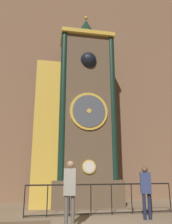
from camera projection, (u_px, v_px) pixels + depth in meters
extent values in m
cube|color=#846047|center=(74.00, 76.00, 12.57)|extent=(24.00, 0.30, 13.45)
cube|color=brown|center=(86.00, 192.00, 9.67)|extent=(3.09, 1.61, 1.10)
cube|color=brown|center=(86.00, 104.00, 10.69)|extent=(2.47, 1.40, 7.13)
cube|color=gold|center=(86.00, 40.00, 11.45)|extent=(2.67, 1.54, 0.20)
cylinder|color=gold|center=(89.00, 167.00, 9.25)|extent=(0.59, 0.05, 0.59)
cylinder|color=silver|center=(89.00, 167.00, 9.22)|extent=(0.48, 0.03, 0.48)
cylinder|color=gold|center=(89.00, 111.00, 9.85)|extent=(1.74, 0.07, 1.74)
cylinder|color=#4C515B|center=(89.00, 111.00, 9.81)|extent=(1.50, 0.04, 1.50)
cylinder|color=gold|center=(89.00, 111.00, 9.79)|extent=(0.21, 0.03, 0.21)
cube|color=#3A2D21|center=(87.00, 65.00, 10.99)|extent=(0.99, 0.42, 0.99)
sphere|color=black|center=(88.00, 61.00, 10.59)|extent=(0.79, 0.79, 0.79)
cylinder|color=#142D23|center=(63.00, 99.00, 9.91)|extent=(0.30, 0.30, 7.13)
cylinder|color=#142D23|center=(113.00, 101.00, 10.31)|extent=(0.30, 0.30, 7.13)
cylinder|color=gold|center=(86.00, 37.00, 11.61)|extent=(0.95, 0.95, 0.30)
cone|color=#163227|center=(86.00, 27.00, 11.76)|extent=(0.90, 0.90, 0.89)
sphere|color=gold|center=(86.00, 18.00, 11.90)|extent=(0.20, 0.20, 0.20)
cube|color=brown|center=(47.00, 131.00, 10.07)|extent=(1.10, 1.19, 6.50)
cube|color=gold|center=(47.00, 129.00, 9.49)|extent=(1.16, 0.06, 6.50)
cylinder|color=black|center=(24.00, 201.00, 7.31)|extent=(0.04, 0.04, 1.05)
cylinder|color=black|center=(47.00, 201.00, 7.44)|extent=(0.04, 0.04, 1.05)
cylinder|color=black|center=(69.00, 200.00, 7.57)|extent=(0.04, 0.04, 1.05)
cylinder|color=black|center=(91.00, 199.00, 7.70)|extent=(0.04, 0.04, 1.05)
cylinder|color=black|center=(112.00, 199.00, 7.83)|extent=(0.04, 0.04, 1.05)
cylinder|color=black|center=(132.00, 198.00, 7.96)|extent=(0.04, 0.04, 1.05)
cylinder|color=black|center=(151.00, 198.00, 8.09)|extent=(0.04, 0.04, 1.05)
cylinder|color=black|center=(170.00, 197.00, 8.22)|extent=(0.04, 0.04, 1.05)
cylinder|color=black|center=(101.00, 184.00, 7.89)|extent=(5.32, 0.05, 0.05)
cylinder|color=black|center=(102.00, 213.00, 7.65)|extent=(5.32, 0.04, 0.04)
cylinder|color=#58554F|center=(66.00, 212.00, 5.99)|extent=(0.11, 0.11, 0.86)
cylinder|color=#58554F|center=(73.00, 212.00, 6.02)|extent=(0.11, 0.11, 0.86)
cube|color=gray|center=(70.00, 182.00, 6.20)|extent=(0.38, 0.29, 0.73)
sphere|color=#8C664C|center=(70.00, 165.00, 6.32)|extent=(0.22, 0.22, 0.22)
cylinder|color=#1B213A|center=(144.00, 206.00, 7.05)|extent=(0.11, 0.11, 0.79)
cylinder|color=#1B213A|center=(150.00, 206.00, 7.08)|extent=(0.11, 0.11, 0.79)
cube|color=navy|center=(145.00, 183.00, 7.25)|extent=(0.39, 0.32, 0.67)
sphere|color=brown|center=(145.00, 170.00, 7.35)|extent=(0.21, 0.21, 0.21)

